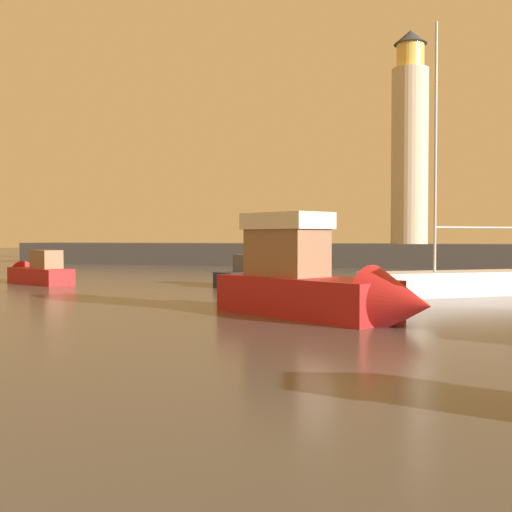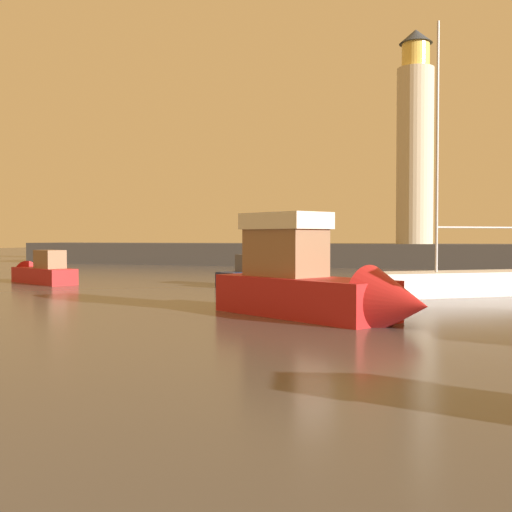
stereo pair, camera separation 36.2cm
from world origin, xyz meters
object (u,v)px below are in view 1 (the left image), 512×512
Objects in this scene: motorboat_6 at (262,275)px; motorboat_1 at (321,284)px; sailboat_moored at (450,282)px; motorboat_4 at (35,272)px; lighthouse at (410,143)px.

motorboat_1 is at bearing -63.89° from motorboat_6.
motorboat_6 is 10.82m from sailboat_moored.
motorboat_1 is at bearing -27.85° from motorboat_4.
motorboat_4 is at bearing -168.40° from motorboat_6.
sailboat_moored is at bearing -0.47° from motorboat_4.
motorboat_4 is 0.50× the size of sailboat_moored.
sailboat_moored reaches higher than motorboat_1.
lighthouse is 3.01× the size of motorboat_4.
lighthouse is 30.26m from sailboat_moored.
lighthouse is 2.28× the size of motorboat_1.
lighthouse reaches higher than motorboat_6.
sailboat_moored reaches higher than motorboat_4.
lighthouse is 35.51m from motorboat_4.
motorboat_4 is at bearing -124.95° from lighthouse.
motorboat_4 is 1.13× the size of motorboat_6.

